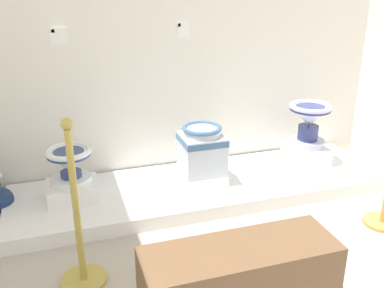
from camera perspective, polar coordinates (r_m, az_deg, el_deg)
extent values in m
cube|color=white|center=(3.63, 1.27, -5.78)|extent=(3.08, 0.86, 0.11)
cube|color=white|center=(3.45, -15.39, -5.90)|extent=(0.38, 0.31, 0.13)
cylinder|color=white|center=(3.41, -15.54, -4.54)|extent=(0.30, 0.30, 0.05)
cylinder|color=navy|center=(3.39, -15.62, -3.80)|extent=(0.16, 0.16, 0.04)
cone|color=white|center=(3.35, -15.79, -2.21)|extent=(0.32, 0.32, 0.16)
cylinder|color=navy|center=(3.33, -15.90, -1.24)|extent=(0.32, 0.32, 0.03)
torus|color=white|center=(3.32, -15.93, -0.92)|extent=(0.34, 0.34, 0.04)
cylinder|color=navy|center=(3.32, -15.92, -1.00)|extent=(0.23, 0.23, 0.01)
cube|color=white|center=(3.59, 1.26, -4.33)|extent=(0.35, 0.33, 0.09)
cube|color=silver|center=(3.50, 1.28, -1.32)|extent=(0.33, 0.33, 0.32)
cube|color=#406491|center=(3.46, 1.30, 0.59)|extent=(0.34, 0.33, 0.05)
cylinder|color=silver|center=(3.44, 1.31, 1.60)|extent=(0.29, 0.29, 0.06)
torus|color=#406491|center=(3.43, 1.31, 2.07)|extent=(0.32, 0.32, 0.04)
cube|color=white|center=(4.06, 14.71, -1.35)|extent=(0.32, 0.35, 0.17)
cylinder|color=silver|center=(4.01, 14.86, 0.16)|extent=(0.30, 0.30, 0.06)
cylinder|color=navy|center=(3.98, 15.00, 1.47)|extent=(0.18, 0.18, 0.13)
cone|color=silver|center=(3.93, 15.21, 3.57)|extent=(0.36, 0.36, 0.18)
cylinder|color=navy|center=(3.91, 15.30, 4.52)|extent=(0.35, 0.35, 0.03)
torus|color=silver|center=(3.91, 15.33, 4.80)|extent=(0.37, 0.37, 0.04)
cylinder|color=navy|center=(3.91, 15.32, 4.73)|extent=(0.25, 0.25, 0.01)
cube|color=white|center=(3.52, -17.09, 13.42)|extent=(0.13, 0.01, 0.13)
cube|color=#5B9E4C|center=(3.52, -17.84, 13.96)|extent=(0.02, 0.01, 0.02)
cube|color=white|center=(3.67, -1.21, 14.81)|extent=(0.10, 0.01, 0.13)
cube|color=#386BAD|center=(3.66, -1.69, 15.37)|extent=(0.02, 0.01, 0.02)
cylinder|color=#B49C43|center=(2.79, -14.01, -16.93)|extent=(0.28, 0.28, 0.02)
cylinder|color=#B49C43|center=(2.53, -14.99, -8.26)|extent=(0.04, 0.04, 0.94)
sphere|color=#B49C43|center=(2.33, -16.16, 2.56)|extent=(0.06, 0.06, 0.06)
cylinder|color=#C48C45|center=(3.54, 23.70, -9.41)|extent=(0.27, 0.27, 0.02)
cube|color=brown|center=(2.43, 6.25, -17.28)|extent=(1.05, 0.36, 0.40)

